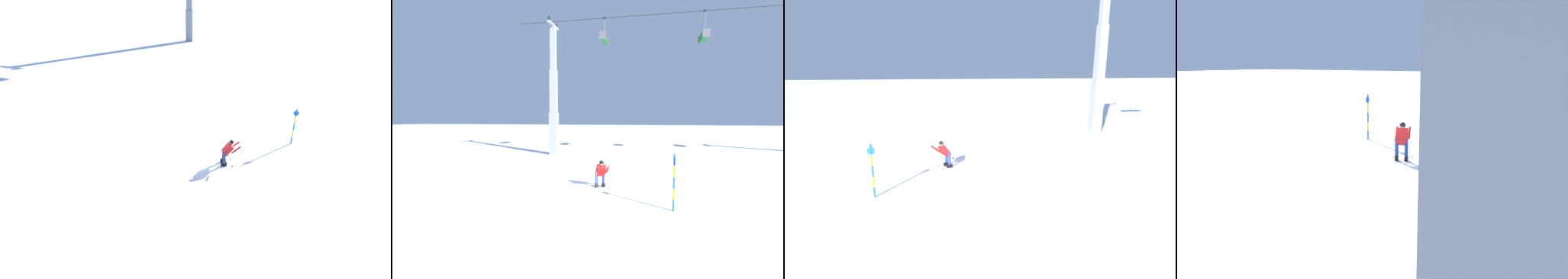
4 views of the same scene
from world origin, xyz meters
TOP-DOWN VIEW (x-y plane):
  - ground_plane at (0.00, 0.00)m, footprint 260.00×260.00m
  - skier_carving_main at (-0.77, -1.10)m, footprint 1.09×1.69m
  - trail_marker_pole at (2.33, -3.95)m, footprint 0.07×0.28m

SIDE VIEW (x-z plane):
  - ground_plane at x=0.00m, z-range 0.00..0.00m
  - skier_carving_main at x=-0.77m, z-range 0.02..1.50m
  - trail_marker_pole at x=2.33m, z-range 0.08..2.14m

